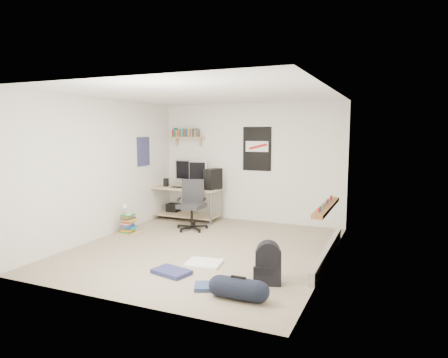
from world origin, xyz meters
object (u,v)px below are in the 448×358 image
at_px(desk, 186,203).
at_px(duffel_bag, 239,287).
at_px(backpack, 268,268).
at_px(office_chair, 192,205).
at_px(book_stack, 129,225).

xyz_separation_m(desk, duffel_bag, (2.56, -3.41, -0.22)).
bearing_deg(backpack, duffel_bag, -123.06).
xyz_separation_m(desk, office_chair, (0.53, -0.74, 0.12)).
relative_size(backpack, duffel_bag, 0.88).
height_order(desk, backpack, desk).
bearing_deg(backpack, book_stack, 138.96).
bearing_deg(backpack, office_chair, 118.82).
distance_m(office_chair, duffel_bag, 3.38).
xyz_separation_m(office_chair, book_stack, (-0.97, -0.71, -0.34)).
xyz_separation_m(office_chair, backpack, (2.20, -2.07, -0.29)).
distance_m(desk, duffel_bag, 4.27).
bearing_deg(book_stack, office_chair, 36.23).
bearing_deg(desk, office_chair, -42.35).
xyz_separation_m(office_chair, duffel_bag, (2.03, -2.67, -0.35)).
bearing_deg(office_chair, desk, 105.76).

